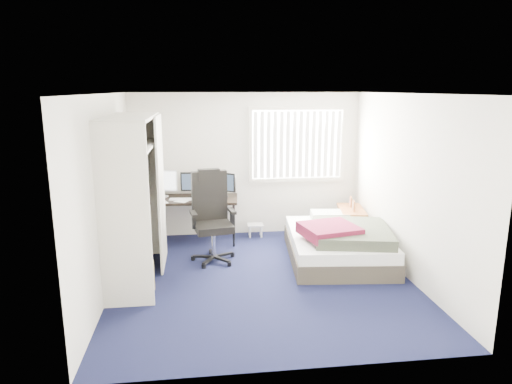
{
  "coord_description": "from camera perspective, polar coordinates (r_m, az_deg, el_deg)",
  "views": [
    {
      "loc": [
        -0.82,
        -5.8,
        2.56
      ],
      "look_at": [
        -0.04,
        0.4,
        1.14
      ],
      "focal_mm": 32.0,
      "sensor_mm": 36.0,
      "label": 1
    }
  ],
  "objects": [
    {
      "name": "footstool",
      "position": [
        8.08,
        -0.08,
        -4.4
      ],
      "size": [
        0.28,
        0.23,
        0.22
      ],
      "color": "white",
      "rests_on": "ground"
    },
    {
      "name": "desk",
      "position": [
        7.77,
        -8.03,
        -0.53
      ],
      "size": [
        1.59,
        0.84,
        1.22
      ],
      "color": "black",
      "rests_on": "ground"
    },
    {
      "name": "window_assembly",
      "position": [
        8.09,
        5.16,
        5.93
      ],
      "size": [
        1.72,
        0.09,
        1.32
      ],
      "color": "white",
      "rests_on": "ground"
    },
    {
      "name": "ground",
      "position": [
        6.4,
        0.79,
        -10.8
      ],
      "size": [
        4.2,
        4.2,
        0.0
      ],
      "primitive_type": "plane",
      "color": "black",
      "rests_on": "ground"
    },
    {
      "name": "bed",
      "position": [
        7.1,
        10.3,
        -6.21
      ],
      "size": [
        1.63,
        2.07,
        0.64
      ],
      "color": "#3D362C",
      "rests_on": "ground"
    },
    {
      "name": "closet",
      "position": [
        6.25,
        -14.89,
        1.21
      ],
      "size": [
        0.64,
        1.84,
        2.22
      ],
      "color": "beige",
      "rests_on": "ground"
    },
    {
      "name": "nightstand",
      "position": [
        7.99,
        11.84,
        -2.5
      ],
      "size": [
        0.53,
        0.86,
        0.74
      ],
      "color": "brown",
      "rests_on": "ground"
    },
    {
      "name": "office_chair",
      "position": [
        6.96,
        -5.51,
        -4.23
      ],
      "size": [
        0.74,
        0.74,
        1.38
      ],
      "color": "black",
      "rests_on": "ground"
    },
    {
      "name": "pine_box",
      "position": [
        6.3,
        -14.42,
        -10.12
      ],
      "size": [
        0.43,
        0.34,
        0.3
      ],
      "primitive_type": "cube",
      "rotation": [
        0.0,
        0.0,
        0.11
      ],
      "color": "#A38B51",
      "rests_on": "ground"
    },
    {
      "name": "room_shell",
      "position": [
        5.96,
        0.83,
        2.63
      ],
      "size": [
        4.2,
        4.2,
        4.2
      ],
      "color": "silver",
      "rests_on": "ground"
    }
  ]
}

